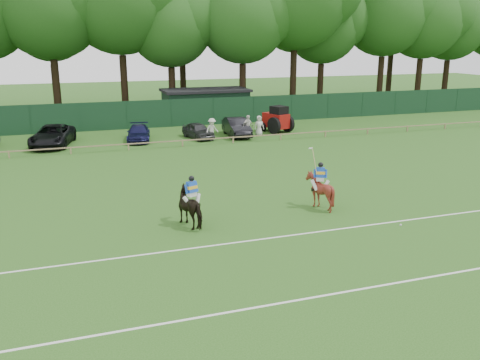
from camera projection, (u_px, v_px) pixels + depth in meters
name	position (u px, v px, depth m)	size (l,w,h in m)	color
ground	(251.00, 231.00, 21.44)	(160.00, 160.00, 0.00)	#1E4C14
horse_dark	(192.00, 207.00, 21.92)	(0.90, 1.97, 1.67)	black
horse_chestnut	(320.00, 191.00, 24.18)	(1.37, 1.54, 1.69)	maroon
suv_black	(52.00, 136.00, 38.20)	(2.57, 5.57, 1.55)	black
sedan_navy	(139.00, 133.00, 40.09)	(1.72, 4.22, 1.23)	#13143C
hatch_grey	(198.00, 131.00, 41.10)	(1.49, 3.69, 1.26)	#313234
estate_black	(237.00, 127.00, 42.06)	(1.58, 4.53, 1.49)	black
spectator_left	(212.00, 129.00, 40.23)	(1.14, 0.66, 1.77)	beige
spectator_mid	(248.00, 127.00, 41.15)	(1.10, 0.46, 1.88)	silver
spectator_right	(259.00, 126.00, 42.16)	(0.82, 0.53, 1.67)	silver
rider_dark	(192.00, 190.00, 21.71)	(0.91, 0.55, 1.41)	silver
rider_chestnut	(320.00, 175.00, 23.96)	(0.89, 0.79, 2.05)	silver
polo_ball	(401.00, 225.00, 22.02)	(0.09, 0.09, 0.09)	silver
pitch_lines	(285.00, 265.00, 18.25)	(60.00, 5.10, 0.01)	silver
pitch_rail	(169.00, 141.00, 37.75)	(62.10, 0.10, 0.50)	#997F5B
perimeter_fence	(150.00, 114.00, 45.74)	(92.08, 0.08, 2.50)	#14351E
utility_shed	(205.00, 104.00, 50.25)	(8.40, 4.40, 3.04)	#14331E
tree_row	(157.00, 115.00, 53.99)	(96.00, 12.00, 21.00)	#26561C
tractor	(277.00, 120.00, 43.75)	(2.60, 3.14, 2.27)	maroon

